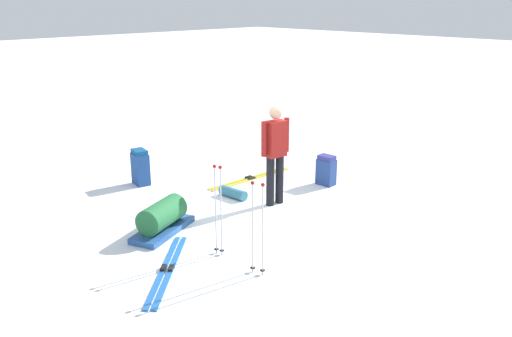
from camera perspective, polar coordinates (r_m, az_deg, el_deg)
The scene contains 10 objects.
ground_plane at distance 9.09m, azimuth -0.00°, elevation -4.21°, with size 80.00×80.00×0.00m, color silver.
skier_standing at distance 8.99m, azimuth 2.05°, elevation 1.96°, with size 0.26×0.57×1.70m.
ski_pair_near at distance 10.51m, azimuth -0.62°, elevation -1.06°, with size 0.26×1.97×0.05m.
ski_pair_far at distance 7.22m, azimuth -9.34°, elevation -10.44°, with size 1.43×1.55×0.05m.
backpack_large_dark at distance 10.36m, azimuth -12.09°, elevation 0.12°, with size 0.41×0.31×0.68m.
backpack_bright at distance 10.21m, azimuth 7.40°, elevation -0.20°, with size 0.35×0.25×0.57m.
ski_poles_planted_near at distance 6.76m, azimuth 0.17°, elevation -5.82°, with size 0.21×0.11×1.24m.
ski_poles_planted_far at distance 7.28m, azimuth -4.01°, elevation -3.92°, with size 0.15×0.10×1.29m.
gear_sled at distance 8.23m, azimuth -9.85°, elevation -5.20°, with size 0.84×1.23×0.49m.
sleeping_mat_rolled at distance 9.53m, azimuth -2.45°, elevation -2.58°, with size 0.18×0.18×0.55m, color #326F83.
Camera 1 is at (-5.98, 5.94, 3.39)m, focal length 37.95 mm.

